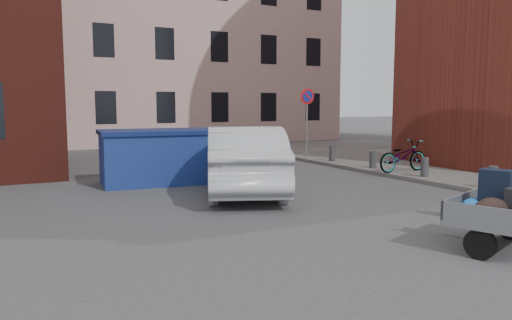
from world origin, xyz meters
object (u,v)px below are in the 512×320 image
trailer (498,209)px  dumpster (165,156)px  silver_car (244,160)px  bicycle (403,156)px

trailer → dumpster: 8.87m
trailer → silver_car: bearing=81.7°
trailer → silver_car: silver_car is taller
bicycle → dumpster: bearing=72.4°
silver_car → bicycle: 5.61m
dumpster → silver_car: (1.24, -2.42, 0.08)m
dumpster → silver_car: bearing=-57.1°
trailer → silver_car: 6.22m
trailer → dumpster: (-2.50, 8.51, 0.14)m
dumpster → silver_car: size_ratio=0.74×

